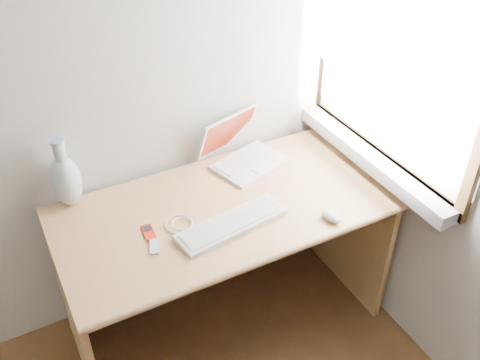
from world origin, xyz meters
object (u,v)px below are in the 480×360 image
vase (66,179)px  external_keyboard (232,224)px  laptop (245,151)px  desk (216,232)px

vase → external_keyboard: bearing=-39.7°
laptop → vase: size_ratio=1.19×
laptop → external_keyboard: 0.45m
laptop → vase: 0.78m
laptop → vase: bearing=159.2°
desk → laptop: bearing=35.4°
external_keyboard → vase: (-0.51, 0.43, 0.11)m
external_keyboard → vase: size_ratio=1.53×
laptop → vase: vase is taller
laptop → vase: (-0.77, 0.06, 0.07)m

